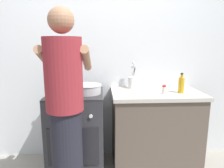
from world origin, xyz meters
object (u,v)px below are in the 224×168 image
at_px(stove_range, 77,131).
at_px(spice_bottle, 164,90).
at_px(utensil_crock, 132,81).
at_px(pot, 63,86).
at_px(mixing_bowl, 88,88).
at_px(person, 66,114).
at_px(oil_bottle, 181,85).

relative_size(stove_range, spice_bottle, 9.73).
xyz_separation_m(stove_range, spice_bottle, (0.96, -0.09, 0.50)).
relative_size(utensil_crock, spice_bottle, 3.52).
height_order(pot, mixing_bowl, pot).
xyz_separation_m(pot, person, (0.13, -0.63, -0.11)).
bearing_deg(oil_bottle, mixing_bowl, 178.68).
height_order(pot, person, person).
relative_size(mixing_bowl, oil_bottle, 1.35).
distance_m(stove_range, spice_bottle, 1.08).
relative_size(utensil_crock, person, 0.19).
bearing_deg(person, stove_range, 89.06).
height_order(stove_range, person, person).
bearing_deg(utensil_crock, spice_bottle, -43.22).
xyz_separation_m(pot, utensil_crock, (0.80, 0.15, 0.02)).
relative_size(pot, oil_bottle, 1.17).
bearing_deg(mixing_bowl, stove_range, 166.54).
distance_m(stove_range, oil_bottle, 1.28).
xyz_separation_m(stove_range, mixing_bowl, (0.14, -0.03, 0.50)).
bearing_deg(person, oil_bottle, 24.21).
height_order(stove_range, oil_bottle, oil_bottle).
bearing_deg(person, mixing_bowl, 74.71).
xyz_separation_m(spice_bottle, person, (-0.97, -0.49, -0.08)).
xyz_separation_m(spice_bottle, oil_bottle, (0.20, 0.03, 0.04)).
height_order(oil_bottle, person, person).
height_order(spice_bottle, oil_bottle, oil_bottle).
height_order(stove_range, pot, pot).
xyz_separation_m(utensil_crock, person, (-0.67, -0.78, -0.13)).
bearing_deg(spice_bottle, oil_bottle, 8.30).
xyz_separation_m(stove_range, pot, (-0.14, 0.05, 0.52)).
distance_m(stove_range, utensil_crock, 0.87).
bearing_deg(spice_bottle, pot, 173.08).
bearing_deg(mixing_bowl, utensil_crock, 24.06).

